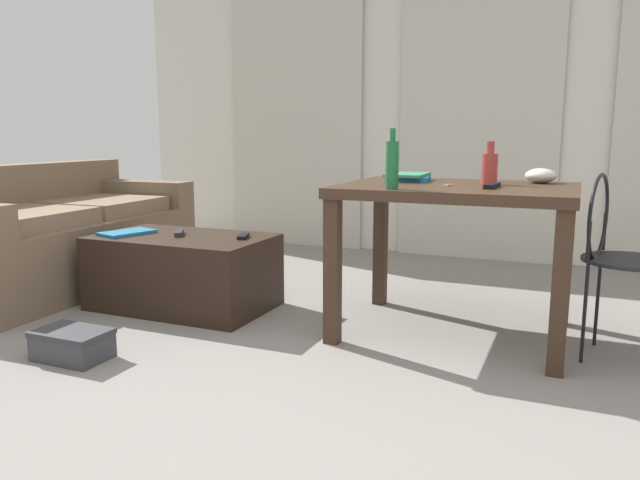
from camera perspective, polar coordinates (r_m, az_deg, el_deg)
ground_plane at (r=3.15m, az=7.95°, el=-8.53°), size 8.22×8.22×0.00m
wall_back at (r=5.07m, az=14.85°, el=13.37°), size 6.17×0.10×2.65m
curtains at (r=4.98m, az=14.65°, el=12.18°), size 4.39×0.03×2.43m
couch at (r=4.36m, az=-23.65°, el=0.20°), size 0.95×1.85×0.79m
coffee_table at (r=3.59m, az=-12.72°, el=-2.91°), size 1.00×0.60×0.42m
craft_table at (r=3.04m, az=12.73°, el=3.00°), size 1.10×0.85×0.75m
wire_chair at (r=2.95m, az=25.91°, el=-0.37°), size 0.39×0.41×0.83m
bottle_near at (r=3.10m, az=15.65°, el=6.62°), size 0.08×0.08×0.21m
bottle_far at (r=2.74m, az=6.79°, el=7.12°), size 0.06×0.06×0.27m
bowl at (r=3.26m, az=20.04°, el=5.70°), size 0.15×0.15×0.08m
book_stack at (r=3.25m, az=8.32°, el=5.88°), size 0.24×0.29×0.04m
tv_remote_on_table at (r=2.91m, az=15.88°, el=4.94°), size 0.06×0.19×0.02m
scissors at (r=2.99m, az=11.97°, el=5.09°), size 0.04×0.10×0.00m
tv_remote_primary at (r=3.57m, az=-13.12°, el=0.67°), size 0.12×0.17×0.03m
tv_remote_secondary at (r=3.41m, az=-7.23°, el=0.36°), size 0.09×0.15×0.02m
magazine at (r=3.68m, az=-17.69°, el=0.66°), size 0.25×0.33×0.02m
shoebox at (r=2.96m, az=-22.25°, el=-9.07°), size 0.33×0.21×0.13m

